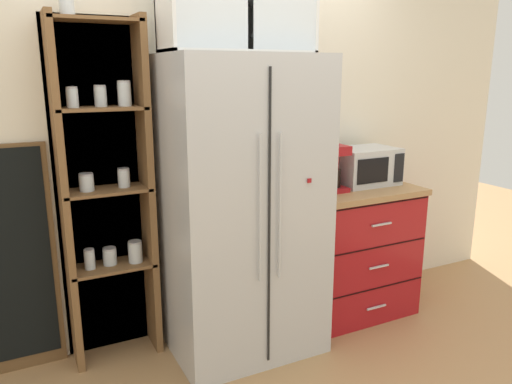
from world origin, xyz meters
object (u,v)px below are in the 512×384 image
object	(u,v)px
refrigerator	(241,208)
microwave	(365,166)
mug_navy	(353,180)
coffee_maker	(330,168)
bottle_cobalt	(348,169)

from	to	relation	value
refrigerator	microwave	bearing A→B (deg)	6.27
refrigerator	mug_navy	size ratio (longest dim) A/B	16.30
mug_navy	coffee_maker	bearing A→B (deg)	-176.16
microwave	mug_navy	xyz separation A→B (m)	(-0.12, -0.03, -0.09)
mug_navy	bottle_cobalt	xyz separation A→B (m)	(-0.00, 0.06, 0.07)
refrigerator	microwave	size ratio (longest dim) A/B	4.11
microwave	bottle_cobalt	distance (m)	0.13
bottle_cobalt	coffee_maker	bearing A→B (deg)	-159.96
coffee_maker	bottle_cobalt	world-z (taller)	coffee_maker
coffee_maker	mug_navy	distance (m)	0.24
coffee_maker	bottle_cobalt	bearing A→B (deg)	20.04
coffee_maker	microwave	bearing A→B (deg)	7.20
refrigerator	coffee_maker	xyz separation A→B (m)	(0.69, 0.07, 0.18)
coffee_maker	refrigerator	bearing A→B (deg)	-174.18
microwave	coffee_maker	bearing A→B (deg)	-172.80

